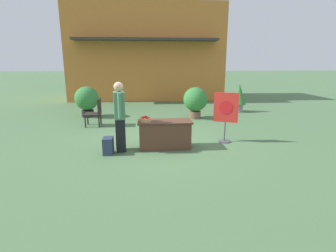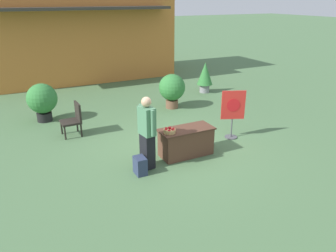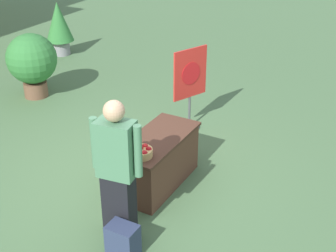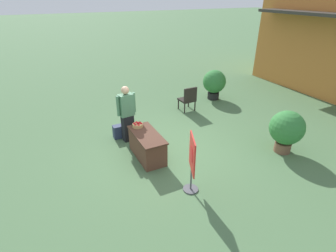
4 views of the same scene
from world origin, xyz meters
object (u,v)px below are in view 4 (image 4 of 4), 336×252
Objects in this scene: apple_basket at (138,125)px; potted_plant_near_right at (214,82)px; poster_board at (192,161)px; person_visitor at (127,114)px; display_table at (147,146)px; backpack at (119,131)px; patio_chair at (188,98)px; potted_plant_near_left at (287,129)px.

apple_basket is 4.99m from potted_plant_near_right.
potted_plant_near_right is at bearing -107.44° from poster_board.
person_visitor reaches higher than potted_plant_near_right.
display_table is 0.67m from apple_basket.
poster_board is (1.74, 0.37, 0.43)m from display_table.
backpack is 0.30× the size of poster_board.
backpack is at bearing 103.59° from patio_chair.
potted_plant_near_right reaches higher than backpack.
apple_basket is at bearing 19.36° from backpack.
potted_plant_near_right is at bearing 118.98° from apple_basket.
patio_chair is (-1.13, 2.81, -0.38)m from person_visitor.
poster_board is at bearing 148.59° from patio_chair.
backpack is at bearing -72.40° from potted_plant_near_right.
potted_plant_near_right is at bearing 124.21° from display_table.
apple_basket is 4.19m from potted_plant_near_left.
person_visitor is at bearing -171.37° from apple_basket.
person_visitor is at bearing 38.42° from backpack.
potted_plant_near_left reaches higher than backpack.
display_table is 3.94m from potted_plant_near_left.
potted_plant_near_left is 1.00× the size of potted_plant_near_right.
potted_plant_near_left is at bearing 53.99° from backpack.
display_table is 3.50m from patio_chair.
display_table is 1.12× the size of potted_plant_near_right.
apple_basket is at bearing -172.88° from display_table.
poster_board reaches higher than patio_chair.
display_table is at bearing 0.00° from person_visitor.
person_visitor is 1.80× the size of patio_chair.
potted_plant_near_left is (2.63, 3.79, -0.17)m from person_visitor.
patio_chair reaches higher than apple_basket.
apple_basket is 3.25m from patio_chair.
poster_board reaches higher than potted_plant_near_right.
patio_chair is 0.78× the size of potted_plant_near_right.
display_table is 1.28m from person_visitor.
apple_basket is 0.24× the size of potted_plant_near_right.
potted_plant_near_left is at bearing -8.70° from potted_plant_near_right.
potted_plant_near_left is (1.48, 3.63, 0.37)m from display_table.
potted_plant_near_left is at bearing -152.86° from poster_board.
poster_board reaches higher than display_table.
potted_plant_near_right is (-1.78, 4.46, -0.17)m from person_visitor.
person_visitor reaches higher than potted_plant_near_left.
patio_chair reaches higher than backpack.
person_visitor reaches higher than apple_basket.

